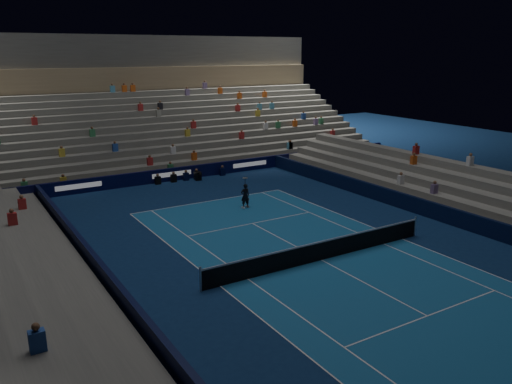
{
  "coord_description": "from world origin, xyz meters",
  "views": [
    {
      "loc": [
        -14.79,
        -18.06,
        9.7
      ],
      "look_at": [
        0.0,
        6.0,
        2.0
      ],
      "focal_mm": 36.35,
      "sensor_mm": 36.0,
      "label": 1
    }
  ],
  "objects": [
    {
      "name": "ground",
      "position": [
        0.0,
        0.0,
        0.0
      ],
      "size": [
        90.0,
        90.0,
        0.0
      ],
      "primitive_type": "plane",
      "color": "#0D244E",
      "rests_on": "ground"
    },
    {
      "name": "grandstand_main",
      "position": [
        0.0,
        27.9,
        3.38
      ],
      "size": [
        44.0,
        15.2,
        11.2
      ],
      "color": "#63635F",
      "rests_on": "ground"
    },
    {
      "name": "court_surface",
      "position": [
        0.0,
        0.0,
        0.01
      ],
      "size": [
        10.97,
        23.77,
        0.01
      ],
      "primitive_type": "cube",
      "color": "#1B5B96",
      "rests_on": "ground"
    },
    {
      "name": "tennis_player",
      "position": [
        1.24,
        9.34,
        0.79
      ],
      "size": [
        0.62,
        0.45,
        1.58
      ],
      "primitive_type": "imported",
      "rotation": [
        0.0,
        0.0,
        3.02
      ],
      "color": "black",
      "rests_on": "ground"
    },
    {
      "name": "tennis_net",
      "position": [
        0.0,
        0.0,
        0.5
      ],
      "size": [
        12.9,
        0.1,
        1.1
      ],
      "color": "#B2B2B7",
      "rests_on": "ground"
    },
    {
      "name": "sponsor_barrier_west",
      "position": [
        -9.7,
        0.0,
        0.5
      ],
      "size": [
        0.25,
        37.0,
        1.0
      ],
      "primitive_type": "cube",
      "color": "#080E33",
      "rests_on": "ground"
    },
    {
      "name": "sponsor_barrier_far",
      "position": [
        0.0,
        18.5,
        0.5
      ],
      "size": [
        44.0,
        0.25,
        1.0
      ],
      "primitive_type": "cube",
      "color": "black",
      "rests_on": "ground"
    },
    {
      "name": "broadcast_camera",
      "position": [
        1.86,
        17.67,
        0.33
      ],
      "size": [
        0.56,
        0.98,
        0.64
      ],
      "color": "black",
      "rests_on": "ground"
    },
    {
      "name": "sponsor_barrier_east",
      "position": [
        9.7,
        0.0,
        0.5
      ],
      "size": [
        0.25,
        37.0,
        1.0
      ],
      "primitive_type": "cube",
      "color": "black",
      "rests_on": "ground"
    },
    {
      "name": "grandstand_west",
      "position": [
        -13.17,
        0.0,
        0.92
      ],
      "size": [
        5.0,
        37.0,
        2.5
      ],
      "color": "#63635E",
      "rests_on": "ground"
    },
    {
      "name": "grandstand_east",
      "position": [
        13.17,
        0.0,
        0.92
      ],
      "size": [
        5.0,
        37.0,
        2.5
      ],
      "color": "slate",
      "rests_on": "ground"
    }
  ]
}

